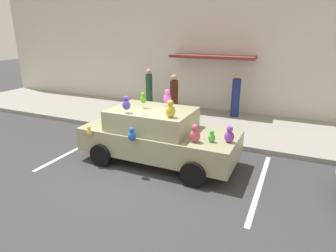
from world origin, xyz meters
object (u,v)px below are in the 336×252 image
(pedestrian_by_lamp, at_px, (149,90))
(plush_covered_car, at_px, (157,135))
(pedestrian_near_shopfront, at_px, (174,96))
(pedestrian_walking_past, at_px, (236,96))
(teddy_bear_on_sidewalk, at_px, (184,120))

(pedestrian_by_lamp, bearing_deg, plush_covered_car, -59.47)
(pedestrian_near_shopfront, height_order, pedestrian_by_lamp, pedestrian_by_lamp)
(plush_covered_car, height_order, pedestrian_by_lamp, plush_covered_car)
(pedestrian_near_shopfront, distance_m, pedestrian_by_lamp, 1.57)
(pedestrian_by_lamp, bearing_deg, pedestrian_walking_past, 4.34)
(pedestrian_near_shopfront, distance_m, pedestrian_walking_past, 2.58)
(plush_covered_car, bearing_deg, pedestrian_near_shopfront, 107.37)
(teddy_bear_on_sidewalk, relative_size, pedestrian_walking_past, 0.32)
(teddy_bear_on_sidewalk, distance_m, pedestrian_walking_past, 2.71)
(pedestrian_walking_past, bearing_deg, teddy_bear_on_sidewalk, -121.99)
(pedestrian_walking_past, relative_size, pedestrian_by_lamp, 1.00)
(plush_covered_car, xyz_separation_m, pedestrian_near_shopfront, (-1.32, 4.22, 0.15))
(pedestrian_near_shopfront, bearing_deg, pedestrian_walking_past, 18.48)
(teddy_bear_on_sidewalk, bearing_deg, plush_covered_car, -84.39)
(pedestrian_walking_past, bearing_deg, pedestrian_near_shopfront, -161.52)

